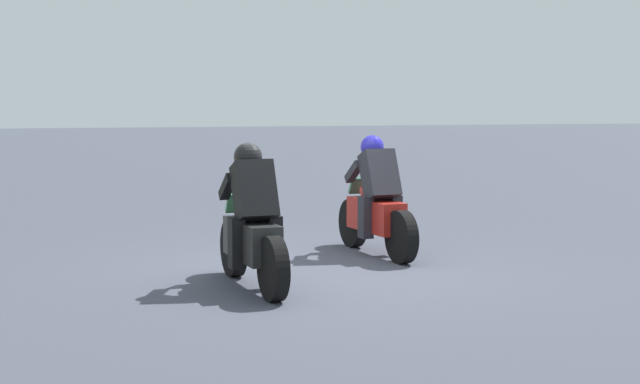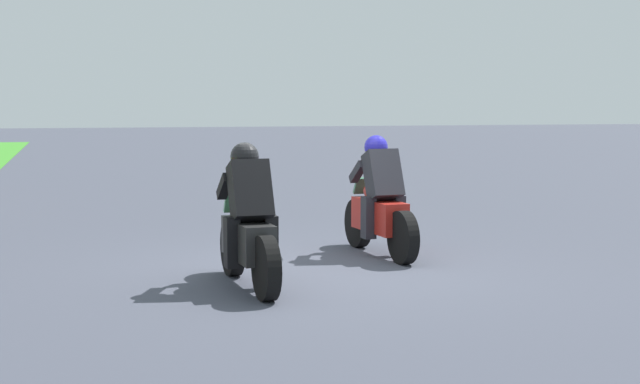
% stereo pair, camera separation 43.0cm
% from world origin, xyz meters
% --- Properties ---
extents(ground_plane, '(120.00, 120.00, 0.00)m').
position_xyz_m(ground_plane, '(0.00, 0.00, 0.00)').
color(ground_plane, '#424553').
extents(rider_lane_a, '(2.04, 0.56, 1.51)m').
position_xyz_m(rider_lane_a, '(0.88, -1.05, 0.62)').
color(rider_lane_a, black).
rests_on(rider_lane_a, ground_plane).
extents(rider_lane_b, '(2.04, 0.55, 1.51)m').
position_xyz_m(rider_lane_b, '(-0.73, 0.92, 0.62)').
color(rider_lane_b, black).
rests_on(rider_lane_b, ground_plane).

